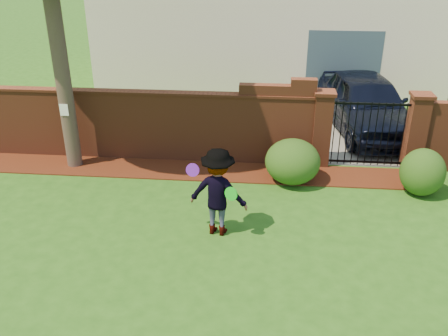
# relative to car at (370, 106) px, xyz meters

# --- Properties ---
(ground) EXTENTS (80.00, 80.00, 0.01)m
(ground) POSITION_rel_car_xyz_m (-3.93, -6.24, -0.82)
(ground) COLOR #265515
(ground) RESTS_ON ground
(mulch_bed) EXTENTS (11.10, 1.08, 0.03)m
(mulch_bed) POSITION_rel_car_xyz_m (-4.88, -2.90, -0.80)
(mulch_bed) COLOR #3D170B
(mulch_bed) RESTS_ON ground
(brick_wall) EXTENTS (8.70, 0.31, 2.16)m
(brick_wall) POSITION_rel_car_xyz_m (-5.94, -2.24, 0.11)
(brick_wall) COLOR brown
(brick_wall) RESTS_ON ground
(pillar_left) EXTENTS (0.50, 0.50, 1.88)m
(pillar_left) POSITION_rel_car_xyz_m (-1.53, -2.24, 0.14)
(pillar_left) COLOR brown
(pillar_left) RESTS_ON ground
(pillar_right) EXTENTS (0.50, 0.50, 1.88)m
(pillar_right) POSITION_rel_car_xyz_m (0.67, -2.24, 0.14)
(pillar_right) COLOR brown
(pillar_right) RESTS_ON ground
(iron_gate) EXTENTS (1.78, 0.03, 1.60)m
(iron_gate) POSITION_rel_car_xyz_m (-0.43, -2.24, 0.04)
(iron_gate) COLOR black
(iron_gate) RESTS_ON ground
(driveway) EXTENTS (3.20, 8.00, 0.01)m
(driveway) POSITION_rel_car_xyz_m (-0.43, 1.76, -0.81)
(driveway) COLOR slate
(driveway) RESTS_ON ground
(car) EXTENTS (2.68, 5.04, 1.63)m
(car) POSITION_rel_car_xyz_m (0.00, 0.00, 0.00)
(car) COLOR black
(car) RESTS_ON ground
(paper_notice) EXTENTS (0.20, 0.01, 0.28)m
(paper_notice) POSITION_rel_car_xyz_m (-7.53, -3.03, 0.68)
(paper_notice) COLOR white
(paper_notice) RESTS_ON tree
(shrub_left) EXTENTS (1.25, 1.25, 1.02)m
(shrub_left) POSITION_rel_car_xyz_m (-2.23, -3.24, -0.30)
(shrub_left) COLOR #1B4514
(shrub_left) RESTS_ON ground
(shrub_middle) EXTENTS (0.95, 0.95, 1.05)m
(shrub_middle) POSITION_rel_car_xyz_m (0.54, -3.56, -0.29)
(shrub_middle) COLOR #1B4514
(shrub_middle) RESTS_ON ground
(man) EXTENTS (1.21, 0.84, 1.72)m
(man) POSITION_rel_car_xyz_m (-3.71, -5.52, 0.04)
(man) COLOR gray
(man) RESTS_ON ground
(frisbee_purple) EXTENTS (0.25, 0.09, 0.25)m
(frisbee_purple) POSITION_rel_car_xyz_m (-4.15, -5.53, 0.50)
(frisbee_purple) COLOR purple
(frisbee_purple) RESTS_ON man
(frisbee_green) EXTENTS (0.26, 0.16, 0.26)m
(frisbee_green) POSITION_rel_car_xyz_m (-3.43, -5.74, 0.16)
(frisbee_green) COLOR green
(frisbee_green) RESTS_ON man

